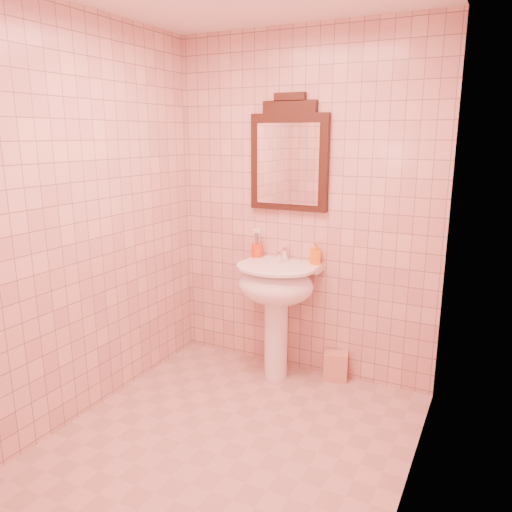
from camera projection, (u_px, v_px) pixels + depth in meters
The scene contains 8 objects.
floor at pixel (230, 442), 2.96m from camera, with size 2.20×2.20×0.00m, color tan.
back_wall at pixel (303, 209), 3.61m from camera, with size 2.00×0.02×2.50m, color #DFAC9B.
pedestal_sink at pixel (276, 293), 3.60m from camera, with size 0.58×0.58×0.86m.
faucet at pixel (284, 254), 3.66m from camera, with size 0.04×0.16×0.11m.
mirror at pixel (289, 157), 3.55m from camera, with size 0.59×0.06×0.82m.
toothbrush_cup at pixel (257, 250), 3.79m from camera, with size 0.08×0.08×0.19m.
soap_dispenser at pixel (315, 253), 3.58m from camera, with size 0.07×0.08×0.16m, color orange.
towel at pixel (336, 366), 3.69m from camera, with size 0.17×0.12×0.21m, color #E9B189.
Camera 1 is at (1.31, -2.26, 1.77)m, focal length 35.00 mm.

